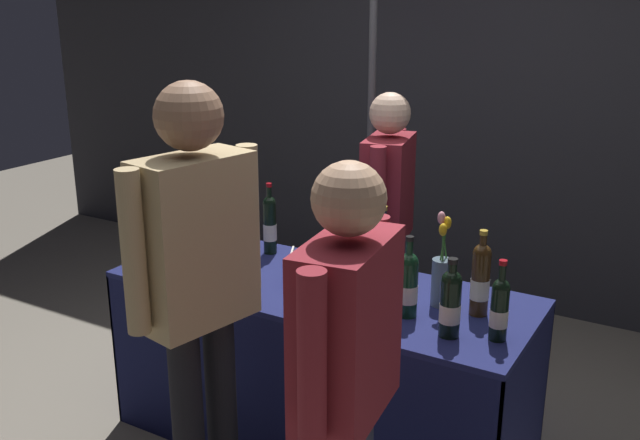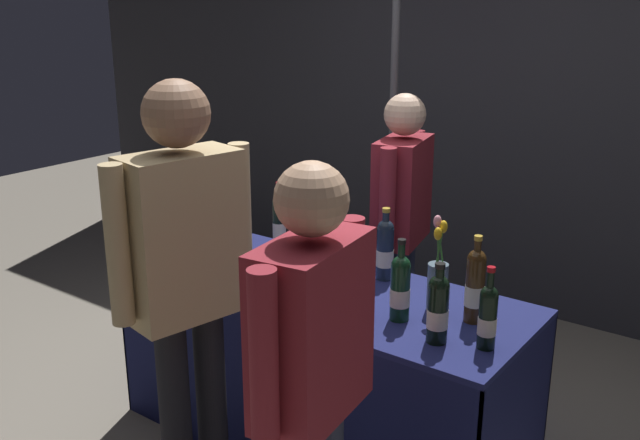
{
  "view_description": "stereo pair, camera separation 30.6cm",
  "coord_description": "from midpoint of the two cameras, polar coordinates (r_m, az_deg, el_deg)",
  "views": [
    {
      "loc": [
        1.47,
        -2.52,
        2.01
      ],
      "look_at": [
        0.0,
        0.0,
        1.09
      ],
      "focal_mm": 40.33,
      "sensor_mm": 36.0,
      "label": 1
    },
    {
      "loc": [
        1.73,
        -2.35,
        2.01
      ],
      "look_at": [
        0.0,
        0.0,
        1.09
      ],
      "focal_mm": 40.33,
      "sensor_mm": 36.0,
      "label": 2
    }
  ],
  "objects": [
    {
      "name": "ground_plane",
      "position": [
        3.54,
        2.58,
        -17.11
      ],
      "size": [
        12.0,
        12.0,
        0.0
      ],
      "primitive_type": "plane",
      "color": "gray"
    },
    {
      "name": "display_bottle_5",
      "position": [
        2.68,
        16.41,
        -7.37
      ],
      "size": [
        0.07,
        0.07,
        0.31
      ],
      "color": "black",
      "rests_on": "tasting_table"
    },
    {
      "name": "display_bottle_3",
      "position": [
        3.34,
        -7.29,
        -1.65
      ],
      "size": [
        0.08,
        0.08,
        0.31
      ],
      "color": "#192333",
      "rests_on": "tasting_table"
    },
    {
      "name": "display_bottle_7",
      "position": [
        2.67,
        12.62,
        -6.88
      ],
      "size": [
        0.08,
        0.08,
        0.31
      ],
      "color": "black",
      "rests_on": "tasting_table"
    },
    {
      "name": "taster_foreground_right",
      "position": [
        2.64,
        -7.41,
        -3.9
      ],
      "size": [
        0.29,
        0.58,
        1.74
      ],
      "rotation": [
        0.0,
        0.0,
        1.37
      ],
      "color": "black",
      "rests_on": "ground_plane"
    },
    {
      "name": "brochure_stand",
      "position": [
        3.15,
        0.59,
        -3.83
      ],
      "size": [
        0.09,
        0.16,
        0.15
      ],
      "primitive_type": "cube",
      "rotation": [
        0.02,
        0.0,
        5.17
      ],
      "color": "silver",
      "rests_on": "tasting_table"
    },
    {
      "name": "featured_wine_bottle",
      "position": [
        3.2,
        7.92,
        -2.31
      ],
      "size": [
        0.08,
        0.08,
        0.33
      ],
      "color": "#192333",
      "rests_on": "tasting_table"
    },
    {
      "name": "flower_vase",
      "position": [
        2.93,
        12.28,
        -4.77
      ],
      "size": [
        0.08,
        0.09,
        0.4
      ],
      "color": "slate",
      "rests_on": "tasting_table"
    },
    {
      "name": "display_bottle_6",
      "position": [
        3.51,
        -0.78,
        -0.24
      ],
      "size": [
        0.07,
        0.07,
        0.35
      ],
      "color": "black",
      "rests_on": "tasting_table"
    },
    {
      "name": "display_bottle_1",
      "position": [
        2.82,
        9.49,
        -5.32
      ],
      "size": [
        0.08,
        0.08,
        0.33
      ],
      "color": "black",
      "rests_on": "tasting_table"
    },
    {
      "name": "display_bottle_0",
      "position": [
        2.81,
        5.45,
        -5.0
      ],
      "size": [
        0.08,
        0.08,
        0.35
      ],
      "color": "#192333",
      "rests_on": "tasting_table"
    },
    {
      "name": "vendor_presenter",
      "position": [
        3.77,
        8.79,
        0.4
      ],
      "size": [
        0.29,
        0.56,
        1.54
      ],
      "rotation": [
        0.0,
        0.0,
        -1.35
      ],
      "color": "#2D3347",
      "rests_on": "ground_plane"
    },
    {
      "name": "display_bottle_2",
      "position": [
        2.86,
        15.23,
        -5.05
      ],
      "size": [
        0.08,
        0.08,
        0.35
      ],
      "color": "#38230F",
      "rests_on": "tasting_table"
    },
    {
      "name": "wine_glass_near_vendor",
      "position": [
        3.21,
        -6.49,
        -3.15
      ],
      "size": [
        0.07,
        0.07,
        0.13
      ],
      "color": "silver",
      "rests_on": "tasting_table"
    },
    {
      "name": "display_bottle_4",
      "position": [
        3.32,
        -4.49,
        -1.79
      ],
      "size": [
        0.07,
        0.07,
        0.3
      ],
      "color": "#192333",
      "rests_on": "tasting_table"
    },
    {
      "name": "back_partition",
      "position": [
        4.77,
        16.86,
        11.01
      ],
      "size": [
        7.67,
        0.12,
        3.06
      ],
      "primitive_type": "cube",
      "color": "#2D2D33",
      "rests_on": "ground_plane"
    },
    {
      "name": "tasting_table",
      "position": [
        3.26,
        2.72,
        -9.19
      ],
      "size": [
        1.86,
        0.72,
        0.79
      ],
      "color": "#191E51",
      "rests_on": "ground_plane"
    },
    {
      "name": "taster_foreground_left",
      "position": [
        2.2,
        3.43,
        -11.71
      ],
      "size": [
        0.26,
        0.58,
        1.57
      ],
      "rotation": [
        0.0,
        0.0,
        1.69
      ],
      "color": "#2D3347",
      "rests_on": "ground_plane"
    },
    {
      "name": "booth_signpost",
      "position": [
        4.13,
        7.97,
        8.35
      ],
      "size": [
        0.55,
        0.04,
        2.24
      ],
      "color": "#47474C",
      "rests_on": "ground_plane"
    }
  ]
}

